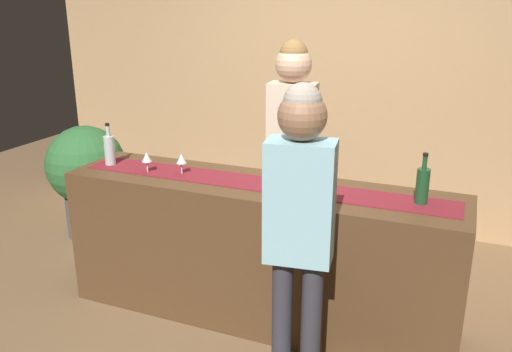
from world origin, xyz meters
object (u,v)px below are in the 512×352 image
potted_plant_tall (87,173)px  bartender (292,136)px  wine_bottle_green (422,185)px  wine_bottle_clear (109,150)px  customer_sipping (300,212)px  wine_glass_far_end (147,158)px  wine_glass_near_customer (310,177)px  wine_glass_mid_counter (181,159)px

potted_plant_tall → bartender: bearing=-2.3°
wine_bottle_green → wine_bottle_clear: bearing=-178.8°
customer_sipping → wine_glass_far_end: bearing=149.3°
wine_bottle_clear → wine_glass_far_end: bearing=-9.0°
wine_bottle_clear → wine_glass_near_customer: bearing=-1.5°
wine_bottle_clear → wine_bottle_green: bearing=1.2°
wine_glass_near_customer → potted_plant_tall: size_ratio=0.14×
wine_glass_near_customer → customer_sipping: 0.55m
customer_sipping → wine_glass_mid_counter: bearing=142.2°
wine_glass_near_customer → wine_glass_far_end: bearing=-179.2°
wine_glass_mid_counter → wine_glass_far_end: same height
wine_bottle_green → wine_glass_near_customer: (-0.64, -0.08, -0.01)m
wine_glass_near_customer → wine_bottle_green: bearing=7.3°
customer_sipping → potted_plant_tall: customer_sipping is taller
customer_sipping → potted_plant_tall: 2.75m
wine_bottle_clear → wine_glass_far_end: 0.35m
wine_bottle_green → potted_plant_tall: (-2.93, 0.63, -0.48)m
wine_glass_far_end → bartender: 1.04m
wine_glass_mid_counter → potted_plant_tall: 1.61m
wine_bottle_green → wine_glass_mid_counter: (-1.54, -0.04, -0.01)m
wine_bottle_clear → wine_bottle_green: same height
wine_bottle_green → customer_sipping: size_ratio=0.18×
bartender → customer_sipping: size_ratio=1.07×
wine_bottle_green → wine_glass_far_end: bearing=-176.8°
wine_bottle_clear → wine_glass_mid_counter: bearing=0.3°
wine_glass_far_end → potted_plant_tall: (-1.15, 0.73, -0.47)m
wine_glass_near_customer → bartender: bearing=117.4°
wine_bottle_clear → wine_glass_far_end: wine_bottle_clear is taller
bartender → wine_glass_near_customer: bearing=110.9°
wine_glass_mid_counter → customer_sipping: bearing=-29.9°
customer_sipping → potted_plant_tall: (-2.40, 1.26, -0.47)m
bartender → customer_sipping: 1.26m
wine_glass_near_customer → bartender: size_ratio=0.08×
wine_bottle_clear → bartender: bartender is taller
potted_plant_tall → wine_bottle_green: bearing=-12.2°
wine_bottle_clear → customer_sipping: customer_sipping is taller
wine_glass_mid_counter → potted_plant_tall: wine_glass_mid_counter is taller
wine_glass_mid_counter → bartender: size_ratio=0.08×
wine_glass_near_customer → wine_glass_mid_counter: size_ratio=1.00×
wine_glass_near_customer → potted_plant_tall: wine_glass_near_customer is taller
wine_bottle_clear → wine_glass_far_end: (0.34, -0.05, -0.01)m
wine_glass_mid_counter → wine_glass_far_end: 0.24m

